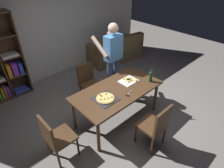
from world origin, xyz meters
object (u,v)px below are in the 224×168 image
object	(u,v)px
pepperoni_pizza_on_tray	(105,98)
chair_near_camera	(156,125)
wine_bottle	(151,76)
kitchen_scissors	(128,94)
dining_table	(117,93)
couch	(116,51)
chair_far_side	(89,81)
person_serving_pizza	(113,57)
chair_left_end	(55,137)

from	to	relation	value
pepperoni_pizza_on_tray	chair_near_camera	bearing A→B (deg)	-67.30
wine_bottle	kitchen_scissors	xyz separation A→B (m)	(-0.65, 0.00, -0.11)
dining_table	couch	size ratio (longest dim) A/B	0.96
wine_bottle	kitchen_scissors	distance (m)	0.66
couch	wine_bottle	size ratio (longest dim) A/B	5.72
chair_far_side	person_serving_pizza	size ratio (longest dim) A/B	0.51
chair_near_camera	kitchen_scissors	size ratio (longest dim) A/B	4.53
chair_far_side	kitchen_scissors	world-z (taller)	chair_far_side
person_serving_pizza	wine_bottle	distance (m)	0.98
chair_near_camera	wine_bottle	distance (m)	1.02
chair_left_end	chair_far_side	bearing A→B (deg)	34.36
chair_near_camera	kitchen_scissors	bearing A→B (deg)	87.68
dining_table	person_serving_pizza	world-z (taller)	person_serving_pizza
person_serving_pizza	wine_bottle	bearing A→B (deg)	-81.88
chair_far_side	pepperoni_pizza_on_tray	distance (m)	1.08
chair_far_side	couch	world-z (taller)	chair_far_side
person_serving_pizza	chair_far_side	bearing A→B (deg)	157.98
chair_far_side	kitchen_scissors	bearing A→B (deg)	-88.66
chair_left_end	kitchen_scissors	distance (m)	1.43
person_serving_pizza	kitchen_scissors	world-z (taller)	person_serving_pizza
chair_left_end	couch	xyz separation A→B (m)	(3.25, 1.99, -0.21)
chair_left_end	couch	size ratio (longest dim) A/B	0.50
couch	chair_far_side	bearing A→B (deg)	-150.71
dining_table	person_serving_pizza	xyz separation A→B (m)	(0.54, 0.71, 0.32)
couch	dining_table	bearing A→B (deg)	-133.57
couch	person_serving_pizza	world-z (taller)	person_serving_pizza
person_serving_pizza	wine_bottle	world-z (taller)	person_serving_pizza
couch	wine_bottle	bearing A→B (deg)	-118.39
couch	person_serving_pizza	size ratio (longest dim) A/B	1.03
person_serving_pizza	chair_left_end	bearing A→B (deg)	-159.60
chair_near_camera	pepperoni_pizza_on_tray	distance (m)	0.97
dining_table	chair_left_end	world-z (taller)	chair_left_end
pepperoni_pizza_on_tray	wine_bottle	xyz separation A→B (m)	(1.04, -0.19, 0.10)
chair_far_side	chair_left_end	distance (m)	1.64
person_serving_pizza	kitchen_scissors	xyz separation A→B (m)	(-0.52, -0.96, -0.24)
chair_far_side	person_serving_pizza	xyz separation A→B (m)	(0.54, -0.22, 0.49)
chair_near_camera	chair_left_end	distance (m)	1.64
chair_near_camera	dining_table	bearing A→B (deg)	90.00
person_serving_pizza	pepperoni_pizza_on_tray	bearing A→B (deg)	-139.62
person_serving_pizza	pepperoni_pizza_on_tray	distance (m)	1.21
dining_table	chair_near_camera	distance (m)	0.94
chair_far_side	pepperoni_pizza_on_tray	size ratio (longest dim) A/B	2.33
chair_left_end	person_serving_pizza	xyz separation A→B (m)	(1.90, 0.71, 0.49)
pepperoni_pizza_on_tray	kitchen_scissors	distance (m)	0.43
dining_table	chair_near_camera	xyz separation A→B (m)	(-0.00, -0.93, -0.16)
chair_far_side	dining_table	bearing A→B (deg)	-90.00
pepperoni_pizza_on_tray	chair_left_end	bearing A→B (deg)	176.34
dining_table	person_serving_pizza	distance (m)	0.95
couch	kitchen_scissors	size ratio (longest dim) A/B	9.10
chair_left_end	pepperoni_pizza_on_tray	size ratio (longest dim) A/B	2.33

